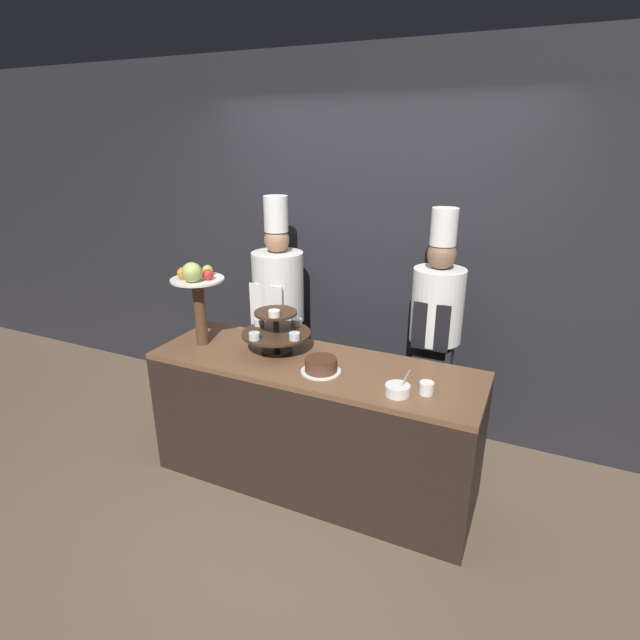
% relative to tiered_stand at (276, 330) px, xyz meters
% --- Properties ---
extents(ground_plane, '(14.00, 14.00, 0.00)m').
position_rel_tiered_stand_xyz_m(ground_plane, '(0.29, -0.39, -1.03)').
color(ground_plane, brown).
extents(wall_back, '(10.00, 0.06, 2.80)m').
position_rel_tiered_stand_xyz_m(wall_back, '(0.29, 0.97, 0.37)').
color(wall_back, '#232328').
rests_on(wall_back, ground_plane).
extents(buffet_counter, '(2.09, 0.67, 0.88)m').
position_rel_tiered_stand_xyz_m(buffet_counter, '(0.29, -0.06, -0.59)').
color(buffet_counter, black).
rests_on(buffet_counter, ground_plane).
extents(tiered_stand, '(0.45, 0.45, 0.32)m').
position_rel_tiered_stand_xyz_m(tiered_stand, '(0.00, 0.00, 0.00)').
color(tiered_stand, '#3D2819').
rests_on(tiered_stand, buffet_counter).
extents(fruit_pedestal, '(0.35, 0.35, 0.59)m').
position_rel_tiered_stand_xyz_m(fruit_pedestal, '(-0.52, -0.11, 0.25)').
color(fruit_pedestal, brown).
rests_on(fruit_pedestal, buffet_counter).
extents(cake_round, '(0.24, 0.24, 0.09)m').
position_rel_tiered_stand_xyz_m(cake_round, '(0.39, -0.15, -0.11)').
color(cake_round, white).
rests_on(cake_round, buffet_counter).
extents(cup_white, '(0.08, 0.08, 0.07)m').
position_rel_tiered_stand_xyz_m(cup_white, '(1.02, -0.15, -0.12)').
color(cup_white, white).
rests_on(cup_white, buffet_counter).
extents(serving_bowl_near, '(0.14, 0.14, 0.16)m').
position_rel_tiered_stand_xyz_m(serving_bowl_near, '(0.88, -0.23, -0.12)').
color(serving_bowl_near, white).
rests_on(serving_bowl_near, buffet_counter).
extents(chef_left, '(0.39, 0.39, 1.80)m').
position_rel_tiered_stand_xyz_m(chef_left, '(-0.31, 0.59, -0.06)').
color(chef_left, black).
rests_on(chef_left, ground_plane).
extents(chef_center_left, '(0.35, 0.35, 1.78)m').
position_rel_tiered_stand_xyz_m(chef_center_left, '(0.90, 0.59, -0.05)').
color(chef_center_left, '#28282D').
rests_on(chef_center_left, ground_plane).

